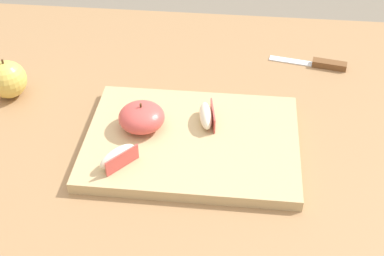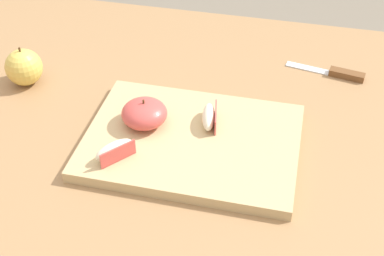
{
  "view_description": "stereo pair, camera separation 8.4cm",
  "coord_description": "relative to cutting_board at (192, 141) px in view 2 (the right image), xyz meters",
  "views": [
    {
      "loc": [
        0.12,
        -0.7,
        1.34
      ],
      "look_at": [
        0.05,
        -0.03,
        0.78
      ],
      "focal_mm": 49.23,
      "sensor_mm": 36.0,
      "label": 1
    },
    {
      "loc": [
        0.2,
        -0.69,
        1.34
      ],
      "look_at": [
        0.05,
        -0.03,
        0.78
      ],
      "focal_mm": 49.23,
      "sensor_mm": 36.0,
      "label": 2
    }
  ],
  "objects": [
    {
      "name": "apple_half_skin_up",
      "position": [
        -0.09,
        0.02,
        0.03
      ],
      "size": [
        0.08,
        0.08,
        0.05
      ],
      "color": "#D14C47",
      "rests_on": "cutting_board"
    },
    {
      "name": "cutting_board",
      "position": [
        0.0,
        0.0,
        0.0
      ],
      "size": [
        0.36,
        0.26,
        0.02
      ],
      "color": "tan",
      "rests_on": "dining_table"
    },
    {
      "name": "apple_wedge_front",
      "position": [
        0.02,
        0.04,
        0.03
      ],
      "size": [
        0.04,
        0.07,
        0.03
      ],
      "color": "#F4EACC",
      "rests_on": "cutting_board"
    },
    {
      "name": "whole_apple_golden",
      "position": [
        -0.37,
        0.11,
        0.03
      ],
      "size": [
        0.07,
        0.07,
        0.08
      ],
      "color": "#DBBC51",
      "rests_on": "dining_table"
    },
    {
      "name": "apple_wedge_right",
      "position": [
        -0.11,
        -0.08,
        0.03
      ],
      "size": [
        0.06,
        0.07,
        0.03
      ],
      "color": "#F4EACC",
      "rests_on": "cutting_board"
    },
    {
      "name": "paring_knife",
      "position": [
        0.25,
        0.28,
        -0.0
      ],
      "size": [
        0.16,
        0.05,
        0.01
      ],
      "color": "silver",
      "rests_on": "dining_table"
    },
    {
      "name": "dining_table",
      "position": [
        -0.05,
        0.03,
        -0.1
      ],
      "size": [
        1.36,
        0.91,
        0.74
      ],
      "color": "#9E754C",
      "rests_on": "ground_plane"
    }
  ]
}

